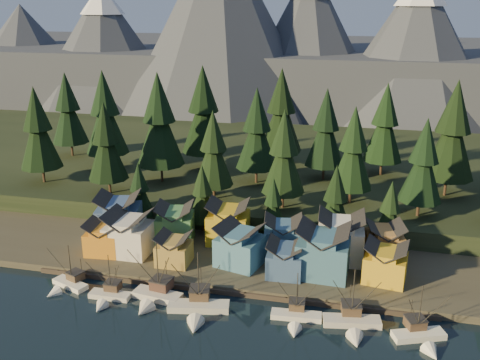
% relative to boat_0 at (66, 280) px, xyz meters
% --- Properties ---
extents(ground, '(500.00, 500.00, 0.00)m').
position_rel_boat_0_xyz_m(ground, '(31.44, -10.08, -1.93)').
color(ground, black).
rests_on(ground, ground).
extents(shore_strip, '(400.00, 50.00, 1.50)m').
position_rel_boat_0_xyz_m(shore_strip, '(31.44, 29.92, -1.18)').
color(shore_strip, '#3A372A').
rests_on(shore_strip, ground).
extents(hillside, '(420.00, 100.00, 6.00)m').
position_rel_boat_0_xyz_m(hillside, '(31.44, 79.92, 1.07)').
color(hillside, black).
rests_on(hillside, ground).
extents(dock, '(80.00, 4.00, 1.00)m').
position_rel_boat_0_xyz_m(dock, '(31.44, 6.42, -1.43)').
color(dock, '#41372E').
rests_on(dock, ground).
extents(mountain_ridge, '(560.00, 190.00, 90.00)m').
position_rel_boat_0_xyz_m(mountain_ridge, '(27.24, 203.51, 24.12)').
color(mountain_ridge, '#434756').
rests_on(mountain_ridge, ground).
extents(boat_0, '(8.48, 8.95, 9.90)m').
position_rel_boat_0_xyz_m(boat_0, '(0.00, 0.00, 0.00)').
color(boat_0, white).
rests_on(boat_0, ground).
extents(boat_1, '(8.22, 8.95, 9.88)m').
position_rel_boat_0_xyz_m(boat_1, '(10.03, -2.20, -0.02)').
color(boat_1, beige).
rests_on(boat_1, ground).
extents(boat_2, '(10.15, 10.84, 12.88)m').
position_rel_boat_0_xyz_m(boat_2, '(18.93, -0.65, 0.67)').
color(boat_2, beige).
rests_on(boat_2, ground).
extents(boat_3, '(12.03, 12.75, 12.64)m').
position_rel_boat_0_xyz_m(boat_3, '(28.17, -2.72, 0.39)').
color(boat_3, beige).
rests_on(boat_3, ground).
extents(boat_4, '(9.46, 10.21, 9.81)m').
position_rel_boat_0_xyz_m(boat_4, '(46.02, -1.21, -0.16)').
color(boat_4, silver).
rests_on(boat_4, ground).
extents(boat_5, '(10.74, 11.42, 11.77)m').
position_rel_boat_0_xyz_m(boat_5, '(55.97, -1.02, 0.27)').
color(boat_5, beige).
rests_on(boat_5, ground).
extents(boat_6, '(9.59, 10.06, 10.86)m').
position_rel_boat_0_xyz_m(boat_6, '(67.39, -2.37, 0.15)').
color(boat_6, white).
rests_on(boat_6, ground).
extents(house_front_0, '(8.00, 7.63, 7.42)m').
position_rel_boat_0_xyz_m(house_front_0, '(1.76, 13.49, 3.47)').
color(house_front_0, orange).
rests_on(house_front_0, shore_strip).
extents(house_front_1, '(9.35, 8.98, 9.59)m').
position_rel_boat_0_xyz_m(house_front_1, '(7.14, 14.72, 4.61)').
color(house_front_1, beige).
rests_on(house_front_1, shore_strip).
extents(house_front_2, '(6.89, 6.94, 6.63)m').
position_rel_boat_0_xyz_m(house_front_2, '(18.33, 12.30, 3.05)').
color(house_front_2, olive).
rests_on(house_front_2, shore_strip).
extents(house_front_3, '(10.62, 10.32, 8.95)m').
position_rel_boat_0_xyz_m(house_front_3, '(31.95, 14.94, 4.27)').
color(house_front_3, teal).
rests_on(house_front_3, shore_strip).
extents(house_front_4, '(7.32, 7.86, 7.25)m').
position_rel_boat_0_xyz_m(house_front_4, '(41.85, 12.78, 3.38)').
color(house_front_4, '#334F7A').
rests_on(house_front_4, shore_strip).
extents(house_front_5, '(10.60, 9.73, 10.66)m').
position_rel_boat_0_xyz_m(house_front_5, '(49.30, 14.40, 5.17)').
color(house_front_5, '#35627E').
rests_on(house_front_5, shore_strip).
extents(house_front_6, '(9.02, 8.65, 7.99)m').
position_rel_boat_0_xyz_m(house_front_6, '(61.53, 14.75, 3.77)').
color(house_front_6, gold).
rests_on(house_front_6, shore_strip).
extents(house_back_0, '(11.39, 11.11, 10.45)m').
position_rel_boat_0_xyz_m(house_back_0, '(1.26, 22.32, 5.05)').
color(house_back_0, '#395488').
rests_on(house_back_0, shore_strip).
extents(house_back_1, '(9.50, 9.58, 9.13)m').
position_rel_boat_0_xyz_m(house_back_1, '(15.04, 22.38, 4.36)').
color(house_back_1, '#468249').
rests_on(house_back_1, shore_strip).
extents(house_back_2, '(9.79, 9.10, 9.76)m').
position_rel_boat_0_xyz_m(house_back_2, '(26.87, 25.17, 4.70)').
color(house_back_2, gold).
rests_on(house_back_2, shore_strip).
extents(house_back_3, '(9.10, 8.33, 8.30)m').
position_rel_boat_0_xyz_m(house_back_3, '(39.96, 22.56, 3.93)').
color(house_back_3, '#395F86').
rests_on(house_back_3, shore_strip).
extents(house_back_4, '(10.01, 9.64, 10.45)m').
position_rel_boat_0_xyz_m(house_back_4, '(52.36, 22.11, 5.05)').
color(house_back_4, white).
rests_on(house_back_4, shore_strip).
extents(house_back_5, '(8.95, 9.03, 8.61)m').
position_rel_boat_0_xyz_m(house_back_5, '(61.41, 23.47, 4.09)').
color(house_back_5, '#AB773C').
rests_on(house_back_5, shore_strip).
extents(tree_hill_0, '(11.53, 11.53, 26.86)m').
position_rel_boat_0_xyz_m(tree_hill_0, '(-30.56, 41.92, 18.75)').
color(tree_hill_0, '#332319').
rests_on(tree_hill_0, hillside).
extents(tree_hill_1, '(12.68, 12.68, 29.54)m').
position_rel_boat_0_xyz_m(tree_hill_1, '(-18.56, 57.92, 20.22)').
color(tree_hill_1, '#332319').
rests_on(tree_hill_1, hillside).
extents(tree_hill_2, '(10.45, 10.45, 24.35)m').
position_rel_boat_0_xyz_m(tree_hill_2, '(-8.56, 37.92, 17.38)').
color(tree_hill_2, '#332319').
rests_on(tree_hill_2, hillside).
extents(tree_hill_3, '(13.12, 13.12, 30.56)m').
position_rel_boat_0_xyz_m(tree_hill_3, '(1.44, 49.92, 20.78)').
color(tree_hill_3, '#332319').
rests_on(tree_hill_3, hillside).
extents(tree_hill_4, '(13.23, 13.23, 30.83)m').
position_rel_boat_0_xyz_m(tree_hill_4, '(9.44, 64.92, 20.92)').
color(tree_hill_4, '#332319').
rests_on(tree_hill_4, hillside).
extents(tree_hill_5, '(9.93, 9.93, 23.14)m').
position_rel_boat_0_xyz_m(tree_hill_5, '(19.44, 39.92, 16.72)').
color(tree_hill_5, '#332319').
rests_on(tree_hill_5, hillside).
extents(tree_hill_6, '(11.41, 11.41, 26.58)m').
position_rel_boat_0_xyz_m(tree_hill_6, '(27.44, 54.92, 18.60)').
color(tree_hill_6, '#332319').
rests_on(tree_hill_6, hillside).
extents(tree_hill_7, '(10.55, 10.55, 24.59)m').
position_rel_boat_0_xyz_m(tree_hill_7, '(37.44, 37.92, 17.51)').
color(tree_hill_7, '#332319').
rests_on(tree_hill_7, hillside).
extents(tree_hill_8, '(11.14, 11.14, 25.96)m').
position_rel_boat_0_xyz_m(tree_hill_8, '(45.44, 61.92, 18.26)').
color(tree_hill_8, '#332319').
rests_on(tree_hill_8, hillside).
extents(tree_hill_9, '(10.58, 10.58, 24.65)m').
position_rel_boat_0_xyz_m(tree_hill_9, '(53.44, 44.92, 17.54)').
color(tree_hill_9, '#332319').
rests_on(tree_hill_9, hillside).
extents(tree_hill_10, '(11.50, 11.50, 26.79)m').
position_rel_boat_0_xyz_m(tree_hill_10, '(61.44, 69.92, 18.71)').
color(tree_hill_10, '#332319').
rests_on(tree_hill_10, hillside).
extents(tree_hill_11, '(10.15, 10.15, 23.64)m').
position_rel_boat_0_xyz_m(tree_hill_11, '(69.44, 39.92, 16.99)').
color(tree_hill_11, '#332319').
rests_on(tree_hill_11, hillside).
extents(tree_hill_12, '(12.96, 12.96, 30.19)m').
position_rel_boat_0_xyz_m(tree_hill_12, '(77.44, 55.92, 20.58)').
color(tree_hill_12, '#332319').
rests_on(tree_hill_12, hillside).
extents(tree_hill_15, '(12.78, 12.78, 29.77)m').
position_rel_boat_0_xyz_m(tree_hill_15, '(31.44, 71.92, 20.34)').
color(tree_hill_15, '#332319').
rests_on(tree_hill_15, hillside).
extents(tree_hill_16, '(11.62, 11.62, 27.08)m').
position_rel_boat_0_xyz_m(tree_hill_16, '(-36.56, 67.92, 18.87)').
color(tree_hill_16, '#332319').
rests_on(tree_hill_16, hillside).
extents(tree_shore_0, '(6.92, 6.92, 16.12)m').
position_rel_boat_0_xyz_m(tree_shore_0, '(3.44, 29.92, 8.37)').
color(tree_shore_0, '#332319').
rests_on(tree_shore_0, shore_strip).
extents(tree_shore_1, '(7.14, 7.14, 16.63)m').
position_rel_boat_0_xyz_m(tree_shore_1, '(19.44, 29.92, 8.65)').
color(tree_shore_1, '#332319').
rests_on(tree_shore_1, shore_strip).
extents(tree_shore_2, '(6.35, 6.35, 14.80)m').
position_rel_boat_0_xyz_m(tree_shore_2, '(36.44, 29.92, 7.64)').
color(tree_shore_2, '#332319').
rests_on(tree_shore_2, shore_strip).
extents(tree_shore_3, '(8.08, 8.08, 18.82)m').
position_rel_boat_0_xyz_m(tree_shore_3, '(50.44, 29.92, 9.85)').
color(tree_shore_3, '#332319').
rests_on(tree_shore_3, shore_strip).
extents(tree_shore_4, '(6.86, 6.86, 15.97)m').
position_rel_boat_0_xyz_m(tree_shore_4, '(62.44, 29.92, 8.29)').
color(tree_shore_4, '#332319').
rests_on(tree_shore_4, shore_strip).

